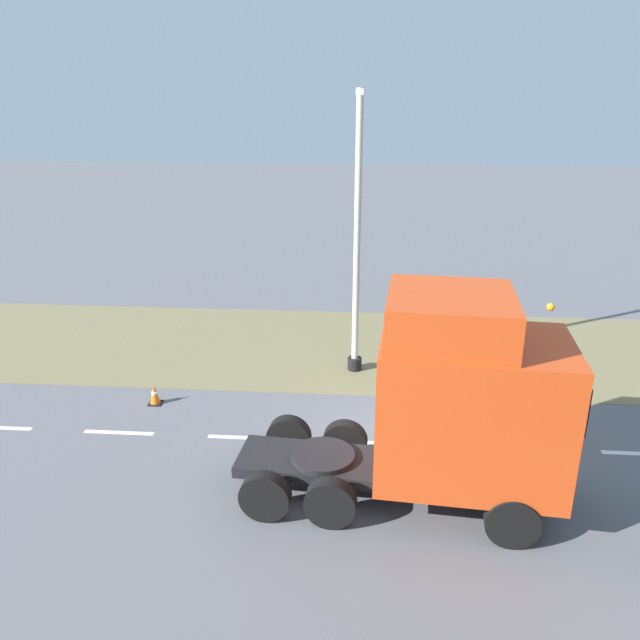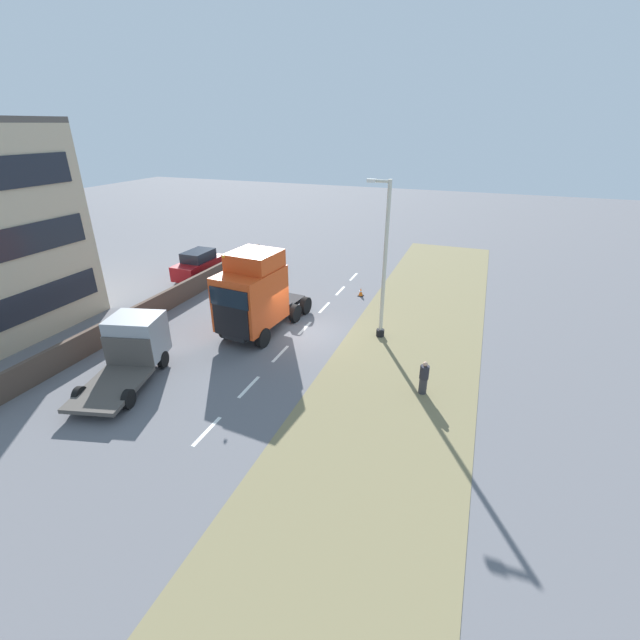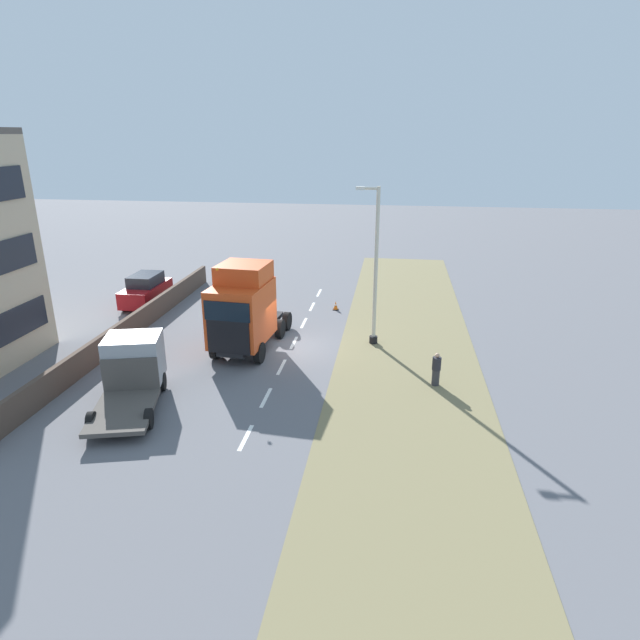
% 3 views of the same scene
% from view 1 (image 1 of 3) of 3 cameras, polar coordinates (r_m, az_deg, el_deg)
% --- Properties ---
extents(ground_plane, '(120.00, 120.00, 0.00)m').
position_cam_1_polar(ground_plane, '(15.72, 7.35, -11.18)').
color(ground_plane, slate).
rests_on(ground_plane, ground).
extents(grass_verge, '(7.00, 44.00, 0.01)m').
position_cam_1_polar(grass_verge, '(21.06, 6.63, -2.60)').
color(grass_verge, olive).
rests_on(grass_verge, ground).
extents(lane_markings, '(0.16, 21.00, 0.00)m').
position_cam_1_polar(lane_markings, '(15.69, 4.75, -11.12)').
color(lane_markings, white).
rests_on(lane_markings, ground).
extents(lorry_cab, '(3.10, 6.80, 4.74)m').
position_cam_1_polar(lorry_cab, '(12.76, 12.43, -7.57)').
color(lorry_cab, black).
rests_on(lorry_cab, ground).
extents(lamp_post, '(1.34, 0.43, 8.22)m').
position_cam_1_polar(lamp_post, '(18.14, 3.39, 6.08)').
color(lamp_post, black).
rests_on(lamp_post, ground).
extents(pedestrian, '(0.39, 0.39, 1.54)m').
position_cam_1_polar(pedestrian, '(22.35, 15.48, 0.18)').
color(pedestrian, '#333338').
rests_on(pedestrian, ground).
extents(traffic_cone_lead, '(0.36, 0.36, 0.58)m').
position_cam_1_polar(traffic_cone_lead, '(17.87, -14.88, -6.59)').
color(traffic_cone_lead, black).
rests_on(traffic_cone_lead, ground).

